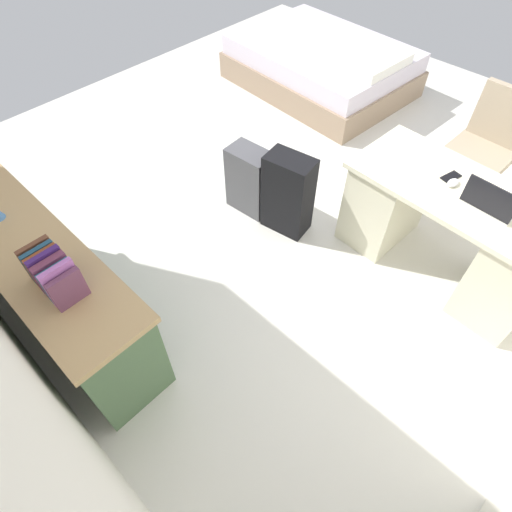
{
  "coord_description": "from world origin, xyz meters",
  "views": [
    {
      "loc": [
        -1.63,
        2.41,
        2.53
      ],
      "look_at": [
        -0.52,
        1.25,
        0.6
      ],
      "focal_mm": 29.72,
      "sensor_mm": 36.0,
      "label": 1
    }
  ],
  "objects_px": {
    "desk": "(446,230)",
    "bed": "(322,66)",
    "suitcase_black": "(288,195)",
    "cell_phone_by_mouse": "(451,177)",
    "suitcase_spare_grey": "(250,181)",
    "credenza": "(51,286)",
    "computer_mouse": "(453,183)",
    "laptop": "(491,202)",
    "office_chair": "(480,156)"
  },
  "relations": [
    {
      "from": "desk",
      "to": "suitcase_spare_grey",
      "type": "distance_m",
      "value": 1.52
    },
    {
      "from": "suitcase_black",
      "to": "laptop",
      "type": "distance_m",
      "value": 1.37
    },
    {
      "from": "laptop",
      "to": "credenza",
      "type": "bearing_deg",
      "value": 50.66
    },
    {
      "from": "desk",
      "to": "bed",
      "type": "relative_size",
      "value": 0.74
    },
    {
      "from": "bed",
      "to": "suitcase_spare_grey",
      "type": "bearing_deg",
      "value": 112.58
    },
    {
      "from": "cell_phone_by_mouse",
      "to": "suitcase_spare_grey",
      "type": "bearing_deg",
      "value": 36.59
    },
    {
      "from": "credenza",
      "to": "suitcase_black",
      "type": "bearing_deg",
      "value": -105.95
    },
    {
      "from": "desk",
      "to": "bed",
      "type": "distance_m",
      "value": 2.74
    },
    {
      "from": "suitcase_black",
      "to": "laptop",
      "type": "bearing_deg",
      "value": -171.58
    },
    {
      "from": "office_chair",
      "to": "suitcase_spare_grey",
      "type": "xyz_separation_m",
      "value": [
        1.24,
        1.4,
        -0.14
      ]
    },
    {
      "from": "computer_mouse",
      "to": "suitcase_black",
      "type": "bearing_deg",
      "value": 27.57
    },
    {
      "from": "office_chair",
      "to": "laptop",
      "type": "bearing_deg",
      "value": 110.62
    },
    {
      "from": "credenza",
      "to": "computer_mouse",
      "type": "bearing_deg",
      "value": -124.2
    },
    {
      "from": "desk",
      "to": "suitcase_spare_grey",
      "type": "bearing_deg",
      "value": 18.47
    },
    {
      "from": "laptop",
      "to": "computer_mouse",
      "type": "bearing_deg",
      "value": -11.84
    },
    {
      "from": "desk",
      "to": "laptop",
      "type": "height_order",
      "value": "laptop"
    },
    {
      "from": "desk",
      "to": "laptop",
      "type": "xyz_separation_m",
      "value": [
        -0.16,
        0.05,
        0.4
      ]
    },
    {
      "from": "desk",
      "to": "computer_mouse",
      "type": "distance_m",
      "value": 0.38
    },
    {
      "from": "credenza",
      "to": "computer_mouse",
      "type": "distance_m",
      "value": 2.63
    },
    {
      "from": "laptop",
      "to": "suitcase_spare_grey",
      "type": "bearing_deg",
      "value": 15.16
    },
    {
      "from": "computer_mouse",
      "to": "desk",
      "type": "bearing_deg",
      "value": 177.88
    },
    {
      "from": "laptop",
      "to": "cell_phone_by_mouse",
      "type": "height_order",
      "value": "laptop"
    },
    {
      "from": "laptop",
      "to": "cell_phone_by_mouse",
      "type": "relative_size",
      "value": 2.36
    },
    {
      "from": "desk",
      "to": "suitcase_spare_grey",
      "type": "xyz_separation_m",
      "value": [
        1.44,
        0.48,
        -0.1
      ]
    },
    {
      "from": "laptop",
      "to": "computer_mouse",
      "type": "distance_m",
      "value": 0.27
    },
    {
      "from": "suitcase_black",
      "to": "cell_phone_by_mouse",
      "type": "bearing_deg",
      "value": -160.88
    },
    {
      "from": "credenza",
      "to": "laptop",
      "type": "bearing_deg",
      "value": -129.34
    },
    {
      "from": "suitcase_spare_grey",
      "to": "office_chair",
      "type": "bearing_deg",
      "value": -136.18
    },
    {
      "from": "credenza",
      "to": "suitcase_black",
      "type": "height_order",
      "value": "credenza"
    },
    {
      "from": "bed",
      "to": "desk",
      "type": "bearing_deg",
      "value": 146.11
    },
    {
      "from": "suitcase_spare_grey",
      "to": "computer_mouse",
      "type": "relative_size",
      "value": 5.64
    },
    {
      "from": "suitcase_black",
      "to": "computer_mouse",
      "type": "relative_size",
      "value": 6.71
    },
    {
      "from": "suitcase_spare_grey",
      "to": "laptop",
      "type": "bearing_deg",
      "value": -169.35
    },
    {
      "from": "bed",
      "to": "laptop",
      "type": "bearing_deg",
      "value": 147.17
    },
    {
      "from": "desk",
      "to": "laptop",
      "type": "bearing_deg",
      "value": 164.42
    },
    {
      "from": "credenza",
      "to": "cell_phone_by_mouse",
      "type": "height_order",
      "value": "cell_phone_by_mouse"
    },
    {
      "from": "laptop",
      "to": "computer_mouse",
      "type": "height_order",
      "value": "laptop"
    },
    {
      "from": "bed",
      "to": "credenza",
      "type": "bearing_deg",
      "value": 101.05
    },
    {
      "from": "computer_mouse",
      "to": "bed",
      "type": "bearing_deg",
      "value": -32.04
    },
    {
      "from": "bed",
      "to": "computer_mouse",
      "type": "height_order",
      "value": "computer_mouse"
    },
    {
      "from": "office_chair",
      "to": "suitcase_black",
      "type": "bearing_deg",
      "value": 57.27
    },
    {
      "from": "suitcase_spare_grey",
      "to": "cell_phone_by_mouse",
      "type": "height_order",
      "value": "cell_phone_by_mouse"
    },
    {
      "from": "credenza",
      "to": "cell_phone_by_mouse",
      "type": "bearing_deg",
      "value": -122.74
    },
    {
      "from": "credenza",
      "to": "bed",
      "type": "distance_m",
      "value": 3.75
    },
    {
      "from": "suitcase_black",
      "to": "computer_mouse",
      "type": "distance_m",
      "value": 1.15
    },
    {
      "from": "desk",
      "to": "cell_phone_by_mouse",
      "type": "relative_size",
      "value": 10.81
    },
    {
      "from": "cell_phone_by_mouse",
      "to": "suitcase_black",
      "type": "bearing_deg",
      "value": 42.38
    },
    {
      "from": "suitcase_black",
      "to": "credenza",
      "type": "bearing_deg",
      "value": 64.67
    },
    {
      "from": "desk",
      "to": "suitcase_black",
      "type": "distance_m",
      "value": 1.16
    },
    {
      "from": "desk",
      "to": "laptop",
      "type": "distance_m",
      "value": 0.44
    }
  ]
}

